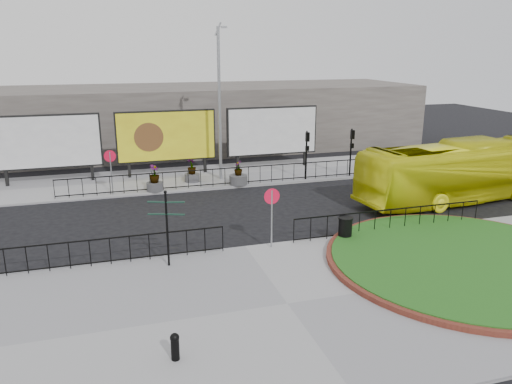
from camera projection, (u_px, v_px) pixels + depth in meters
name	position (u px, v px, depth m)	size (l,w,h in m)	color
ground	(245.00, 249.00, 20.43)	(90.00, 90.00, 0.00)	black
pavement_near	(287.00, 305.00, 15.81)	(30.00, 10.00, 0.12)	gray
pavement_far	(194.00, 177.00, 31.45)	(44.00, 6.00, 0.12)	gray
brick_edge	(465.00, 261.00, 18.77)	(10.40, 10.40, 0.18)	maroon
grass_lawn	(465.00, 260.00, 18.76)	(10.00, 10.00, 0.22)	#215215
railing_near_left	(90.00, 253.00, 18.31)	(10.00, 0.10, 1.10)	black
railing_near_right	(390.00, 220.00, 21.77)	(9.00, 0.10, 1.10)	black
railing_far	(219.00, 177.00, 29.08)	(18.00, 0.10, 1.10)	black
speed_sign_far	(110.00, 162.00, 27.17)	(0.64, 0.07, 2.47)	gray
speed_sign_near	(272.00, 205.00, 19.81)	(0.64, 0.07, 2.47)	gray
billboard_left	(47.00, 142.00, 29.29)	(6.20, 0.31, 4.10)	black
billboard_mid	(166.00, 136.00, 31.23)	(6.20, 0.31, 4.10)	black
billboard_right	(272.00, 131.00, 33.17)	(6.20, 0.31, 4.10)	black
lamp_post	(220.00, 102.00, 29.63)	(0.74, 0.18, 9.23)	gray
signal_pole_a	(307.00, 148.00, 30.24)	(0.22, 0.26, 3.00)	black
signal_pole_b	(352.00, 145.00, 31.07)	(0.22, 0.26, 3.00)	black
building_backdrop	(172.00, 118.00, 39.98)	(40.00, 10.00, 5.00)	slate
fingerpost_sign	(167.00, 221.00, 18.10)	(1.34, 0.64, 2.91)	black
bollard	(175.00, 345.00, 12.85)	(0.25, 0.25, 0.76)	black
litter_bin	(345.00, 229.00, 20.86)	(0.62, 0.62, 1.02)	black
bus	(459.00, 172.00, 26.38)	(2.71, 11.58, 3.22)	#D1D012
planter_a	(155.00, 181.00, 28.14)	(0.93, 0.93, 1.51)	#4C4C4F
planter_b	(192.00, 173.00, 30.14)	(0.91, 0.91, 1.42)	#4C4C4F
planter_c	(238.00, 177.00, 29.53)	(1.07, 1.07, 1.42)	#4C4C4F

